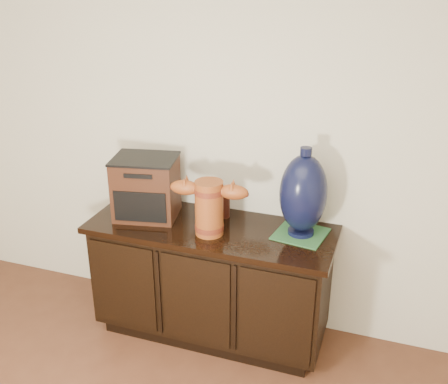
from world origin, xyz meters
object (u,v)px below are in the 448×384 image
at_px(tv_radio, 146,187).
at_px(lamp_base, 303,194).
at_px(sideboard, 211,280).
at_px(terracotta_vessel, 209,205).
at_px(spray_can, 224,202).

distance_m(tv_radio, lamp_base, 0.94).
distance_m(sideboard, terracotta_vessel, 0.56).
relative_size(terracotta_vessel, tv_radio, 1.07).
xyz_separation_m(terracotta_vessel, lamp_base, (0.50, 0.16, 0.07)).
bearing_deg(sideboard, terracotta_vessel, -74.95).
relative_size(terracotta_vessel, spray_can, 2.32).
relative_size(terracotta_vessel, lamp_base, 0.88).
height_order(lamp_base, spray_can, lamp_base).
height_order(tv_radio, lamp_base, lamp_base).
bearing_deg(tv_radio, lamp_base, -7.60).
bearing_deg(lamp_base, tv_radio, -176.24).
bearing_deg(sideboard, lamp_base, 8.42).
height_order(terracotta_vessel, tv_radio, tv_radio).
distance_m(lamp_base, spray_can, 0.52).
xyz_separation_m(sideboard, lamp_base, (0.52, 0.08, 0.62)).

